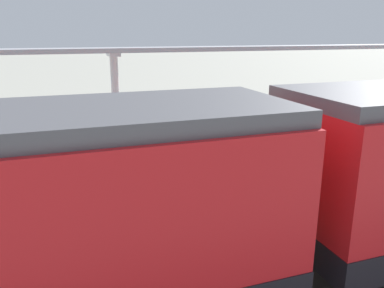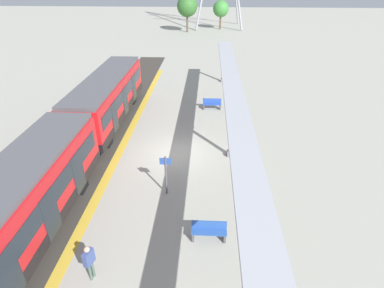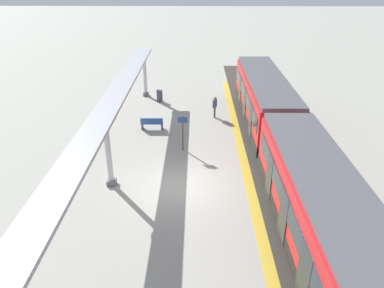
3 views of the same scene
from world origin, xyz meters
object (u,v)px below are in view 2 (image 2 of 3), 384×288
at_px(train_near_carriage, 18,210).
at_px(passenger_waiting_near_edge, 89,259).
at_px(train_far_carriage, 108,98).
at_px(canopy_pillar_second, 232,128).
at_px(bench_mid_platform, 212,104).
at_px(canopy_pillar_third, 224,63).
at_px(bench_near_end, 209,231).
at_px(platform_info_sign, 166,172).

distance_m(train_near_carriage, passenger_waiting_near_edge, 3.66).
distance_m(train_far_carriage, canopy_pillar_second, 10.00).
xyz_separation_m(train_near_carriage, passenger_waiting_near_edge, (3.23, -1.50, -0.83)).
bearing_deg(bench_mid_platform, canopy_pillar_third, 81.12).
xyz_separation_m(canopy_pillar_second, passenger_waiting_near_edge, (-5.62, -9.15, -0.90)).
bearing_deg(canopy_pillar_second, train_far_carriage, 152.28).
relative_size(train_far_carriage, bench_near_end, 7.81).
bearing_deg(train_far_carriage, bench_mid_platform, 19.82).
height_order(canopy_pillar_second, passenger_waiting_near_edge, canopy_pillar_second).
xyz_separation_m(platform_info_sign, passenger_waiting_near_edge, (-2.13, -5.21, -0.33)).
relative_size(canopy_pillar_second, platform_info_sign, 1.71).
bearing_deg(train_far_carriage, train_near_carriage, -90.00).
distance_m(canopy_pillar_second, bench_near_end, 7.20).
bearing_deg(train_far_carriage, bench_near_end, -56.89).
bearing_deg(train_near_carriage, train_far_carriage, 90.00).
bearing_deg(train_near_carriage, bench_mid_platform, 62.91).
bearing_deg(train_near_carriage, bench_near_end, 5.43).
relative_size(bench_mid_platform, platform_info_sign, 0.69).
bearing_deg(platform_info_sign, bench_mid_platform, 78.33).
height_order(train_far_carriage, canopy_pillar_third, canopy_pillar_third).
bearing_deg(passenger_waiting_near_edge, train_near_carriage, 155.12).
relative_size(train_near_carriage, passenger_waiting_near_edge, 7.32).
height_order(train_near_carriage, train_far_carriage, same).
xyz_separation_m(bench_near_end, platform_info_sign, (-2.19, 2.99, 0.89)).
bearing_deg(canopy_pillar_third, bench_near_end, -93.43).
distance_m(train_far_carriage, bench_mid_platform, 8.32).
bearing_deg(canopy_pillar_second, platform_info_sign, -131.50).
bearing_deg(platform_info_sign, train_far_carriage, 121.97).
distance_m(canopy_pillar_second, platform_info_sign, 5.30).
height_order(train_near_carriage, bench_mid_platform, train_near_carriage).
relative_size(bench_near_end, bench_mid_platform, 0.99).
distance_m(train_near_carriage, platform_info_sign, 6.54).
xyz_separation_m(train_far_carriage, bench_mid_platform, (7.71, 2.78, -1.38)).
bearing_deg(canopy_pillar_second, bench_mid_platform, 98.72).
bearing_deg(passenger_waiting_near_edge, bench_mid_platform, 74.88).
xyz_separation_m(canopy_pillar_third, platform_info_sign, (-3.49, -18.66, -0.58)).
xyz_separation_m(train_near_carriage, canopy_pillar_second, (8.85, 7.65, 0.08)).
bearing_deg(canopy_pillar_third, train_near_carriage, -111.59).
bearing_deg(passenger_waiting_near_edge, canopy_pillar_second, 58.45).
height_order(train_far_carriage, canopy_pillar_second, canopy_pillar_second).
distance_m(train_near_carriage, canopy_pillar_third, 24.06).
xyz_separation_m(train_near_carriage, canopy_pillar_third, (8.85, 22.37, 0.08)).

